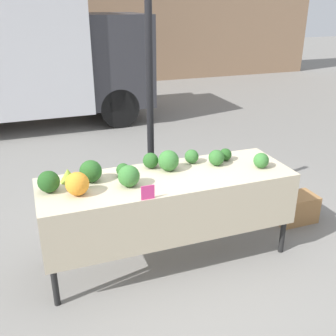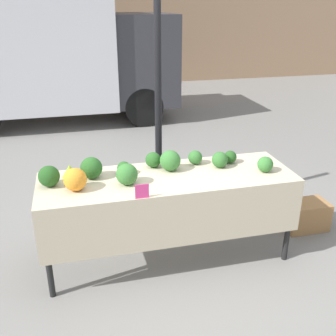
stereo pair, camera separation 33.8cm
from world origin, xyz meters
name	(u,v)px [view 1 (the left image)]	position (x,y,z in m)	size (l,w,h in m)	color
ground_plane	(168,256)	(0.00, 0.00, 0.00)	(40.00, 40.00, 0.00)	gray
tent_pole	(150,117)	(0.09, 0.76, 1.16)	(0.07, 0.07, 2.31)	black
parked_truck	(20,50)	(-1.05, 5.01, 1.41)	(4.36, 1.87, 2.68)	silver
market_table	(171,191)	(0.00, -0.06, 0.73)	(2.22, 0.72, 0.83)	beige
orange_cauliflower	(77,184)	(-0.78, -0.08, 0.93)	(0.19, 0.19, 0.19)	orange
romanesco_head	(68,175)	(-0.82, 0.19, 0.89)	(0.14, 0.14, 0.11)	#93B238
broccoli_head_0	(192,156)	(0.31, 0.22, 0.90)	(0.13, 0.13, 0.13)	#336B2D
broccoli_head_1	(169,161)	(0.05, 0.13, 0.93)	(0.19, 0.19, 0.19)	#387533
broccoli_head_2	(151,160)	(-0.08, 0.24, 0.90)	(0.14, 0.14, 0.14)	#285B23
broccoli_head_3	(123,170)	(-0.36, 0.14, 0.89)	(0.12, 0.12, 0.12)	#285B23
broccoli_head_4	(91,171)	(-0.64, 0.13, 0.93)	(0.19, 0.19, 0.19)	#285B23
broccoli_head_5	(49,182)	(-0.99, 0.05, 0.92)	(0.18, 0.18, 0.18)	#23511E
broccoli_head_6	(216,158)	(0.51, 0.09, 0.91)	(0.15, 0.15, 0.15)	#336B2D
broccoli_head_7	(225,155)	(0.64, 0.17, 0.89)	(0.12, 0.12, 0.12)	#23511E
broccoli_head_8	(129,176)	(-0.37, -0.07, 0.92)	(0.18, 0.18, 0.18)	#387533
broccoli_head_9	(261,160)	(0.86, -0.10, 0.90)	(0.14, 0.14, 0.14)	#387533
price_sign	(148,192)	(-0.29, -0.35, 0.89)	(0.11, 0.01, 0.12)	#E53D84
produce_crate	(295,208)	(1.53, 0.15, 0.15)	(0.45, 0.29, 0.30)	#9E7042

